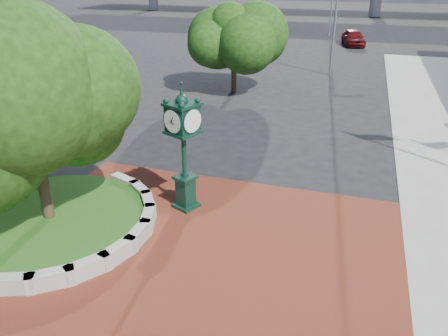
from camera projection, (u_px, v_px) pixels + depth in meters
ground at (194, 254)px, 12.97m from camera, size 200.00×200.00×0.00m
plaza at (181, 274)px, 12.10m from camera, size 12.00×12.00×0.04m
planter_wall at (112, 231)px, 13.59m from camera, size 2.96×6.77×0.54m
grass_bed at (51, 221)px, 14.24m from camera, size 6.10×6.10×0.40m
tree_planter at (30, 118)px, 12.75m from camera, size 5.20×5.20×6.33m
tree_street at (234, 42)px, 28.25m from camera, size 4.40×4.40×5.45m
post_clock at (184, 143)px, 14.42m from camera, size 1.16×1.16×4.44m
parked_car at (353, 37)px, 46.00m from camera, size 2.97×5.13×1.64m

